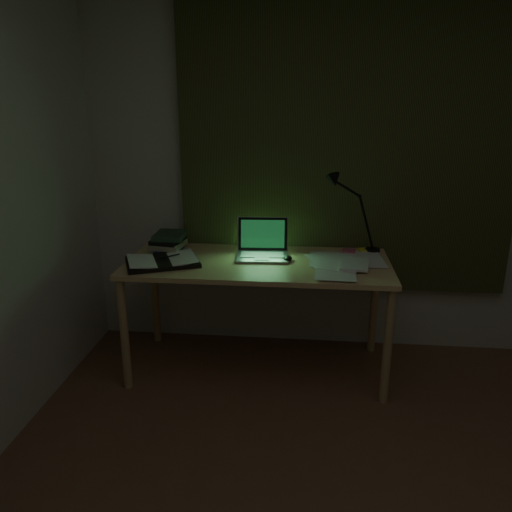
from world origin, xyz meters
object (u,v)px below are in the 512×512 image
at_px(desk, 258,316).
at_px(loose_papers, 345,264).
at_px(book_stack, 169,241).
at_px(open_textbook, 162,261).
at_px(laptop, 262,240).
at_px(desk_lamp, 375,213).

xyz_separation_m(desk, loose_papers, (0.53, -0.04, 0.39)).
bearing_deg(book_stack, desk, -15.77).
bearing_deg(loose_papers, open_textbook, -176.44).
height_order(desk, laptop, laptop).
bearing_deg(book_stack, laptop, -9.94).
relative_size(desk, laptop, 4.41).
bearing_deg(laptop, desk_lamp, 13.87).
distance_m(loose_papers, desk_lamp, 0.46).
height_order(laptop, loose_papers, laptop).
bearing_deg(desk_lamp, laptop, -163.25).
relative_size(book_stack, loose_papers, 0.58).
bearing_deg(book_stack, loose_papers, -10.60).
height_order(laptop, book_stack, laptop).
bearing_deg(desk_lamp, desk, -159.40).
xyz_separation_m(book_stack, loose_papers, (1.15, -0.21, -0.05)).
distance_m(laptop, desk_lamp, 0.76).
relative_size(laptop, desk_lamp, 0.72).
xyz_separation_m(laptop, desk_lamp, (0.72, 0.22, 0.14)).
height_order(book_stack, desk_lamp, desk_lamp).
xyz_separation_m(book_stack, desk_lamp, (1.35, 0.11, 0.20)).
distance_m(open_textbook, loose_papers, 1.12).
distance_m(open_textbook, book_stack, 0.29).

